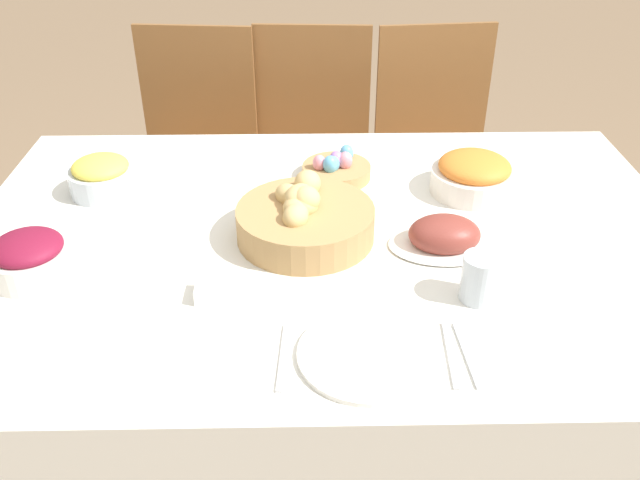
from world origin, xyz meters
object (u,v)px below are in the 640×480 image
egg_basket (336,169)px  pineapple_bowl (102,176)px  dinner_plate (366,354)px  chair_far_right (437,151)px  bread_basket (305,219)px  butter_dish (222,290)px  drinking_cup (481,278)px  spoon (466,354)px  carrot_bowl (474,175)px  fork (283,357)px  knife (450,354)px  ham_platter (444,236)px  beet_salad_bowl (29,257)px  chair_far_center (311,152)px  chair_far_left (195,153)px

egg_basket → pineapple_bowl: size_ratio=1.09×
dinner_plate → chair_far_right: bearing=74.5°
egg_basket → dinner_plate: egg_basket is taller
bread_basket → egg_basket: size_ratio=1.73×
chair_far_right → butter_dish: size_ratio=9.03×
drinking_cup → dinner_plate: bearing=-144.6°
spoon → carrot_bowl: bearing=74.3°
fork → knife: same height
ham_platter → beet_salad_bowl: 0.89m
chair_far_center → chair_far_left: 0.42m
chair_far_left → carrot_bowl: chair_far_left is taller
carrot_bowl → fork: carrot_bowl is taller
dinner_plate → spoon: size_ratio=1.43×
egg_basket → knife: (0.18, -0.71, -0.02)m
bread_basket → dinner_plate: bread_basket is taller
knife → butter_dish: bearing=160.0°
bread_basket → drinking_cup: 0.42m
bread_basket → beet_salad_bowl: (-0.57, -0.14, -0.00)m
spoon → butter_dish: (-0.46, 0.18, 0.01)m
chair_far_center → chair_far_right: size_ratio=1.00×
carrot_bowl → dinner_plate: size_ratio=0.86×
chair_far_right → carrot_bowl: bearing=-99.6°
bread_basket → carrot_bowl: 0.48m
chair_far_left → chair_far_right: same height
chair_far_left → knife: bearing=-58.3°
chair_far_center → carrot_bowl: 0.87m
pineapple_bowl → chair_far_right: bearing=35.1°
chair_far_center → spoon: 1.38m
chair_far_left → spoon: size_ratio=5.31×
pineapple_bowl → drinking_cup: bearing=-28.4°
butter_dish → carrot_bowl: bearing=36.2°
chair_far_center → beet_salad_bowl: (-0.60, -1.07, 0.26)m
ham_platter → spoon: bearing=-93.2°
bread_basket → butter_dish: (-0.17, -0.23, -0.03)m
chair_far_right → pineapple_bowl: bearing=-150.5°
chair_far_left → drinking_cup: size_ratio=9.43×
chair_far_right → beet_salad_bowl: size_ratio=5.37×
drinking_cup → chair_far_right: bearing=83.5°
ham_platter → beet_salad_bowl: (-0.89, -0.09, 0.02)m
chair_far_center → knife: chair_far_center is taller
bread_basket → ham_platter: bread_basket is taller
pineapple_bowl → chair_far_left: bearing=80.6°
drinking_cup → butter_dish: drinking_cup is taller
chair_far_right → knife: size_ratio=5.31×
chair_far_right → egg_basket: 0.78m
ham_platter → pineapple_bowl: pineapple_bowl is taller
bread_basket → ham_platter: size_ratio=1.27×
chair_far_center → beet_salad_bowl: size_ratio=5.37×
fork → butter_dish: size_ratio=1.70×
fork → drinking_cup: bearing=26.6°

